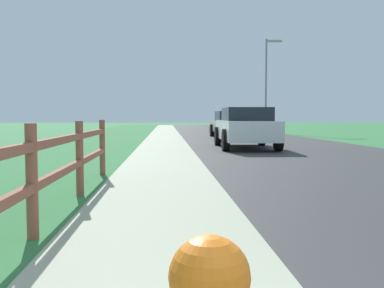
# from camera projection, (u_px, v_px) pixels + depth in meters

# --- Properties ---
(ground_plane) EXTENTS (120.00, 120.00, 0.00)m
(ground_plane) POSITION_uv_depth(u_px,v_px,m) (182.00, 137.00, 25.28)
(ground_plane) COLOR #357940
(road_asphalt) EXTENTS (7.00, 66.00, 0.01)m
(road_asphalt) POSITION_uv_depth(u_px,v_px,m) (235.00, 135.00, 27.49)
(road_asphalt) COLOR #3A3A3A
(road_asphalt) RESTS_ON ground
(curb_concrete) EXTENTS (6.00, 66.00, 0.01)m
(curb_concrete) POSITION_uv_depth(u_px,v_px,m) (133.00, 135.00, 27.09)
(curb_concrete) COLOR #AEB596
(curb_concrete) RESTS_ON ground
(grass_verge) EXTENTS (5.00, 66.00, 0.00)m
(grass_verge) POSITION_uv_depth(u_px,v_px,m) (109.00, 135.00, 27.00)
(grass_verge) COLOR #357940
(grass_verge) RESTS_ON ground
(rail_fence) EXTENTS (0.11, 9.08, 1.10)m
(rail_fence) POSITION_uv_depth(u_px,v_px,m) (32.00, 173.00, 4.02)
(rail_fence) COLOR brown
(rail_fence) RESTS_ON ground
(parked_suv_white) EXTENTS (2.10, 4.69, 1.49)m
(parked_suv_white) POSITION_uv_depth(u_px,v_px,m) (246.00, 127.00, 15.87)
(parked_suv_white) COLOR white
(parked_suv_white) RESTS_ON ground
(parked_car_beige) EXTENTS (2.12, 4.94, 1.47)m
(parked_car_beige) POSITION_uv_depth(u_px,v_px,m) (232.00, 124.00, 23.92)
(parked_car_beige) COLOR #C6B793
(parked_car_beige) RESTS_ON ground
(street_lamp) EXTENTS (1.17, 0.20, 6.68)m
(street_lamp) POSITION_uv_depth(u_px,v_px,m) (268.00, 78.00, 30.82)
(street_lamp) COLOR gray
(street_lamp) RESTS_ON ground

